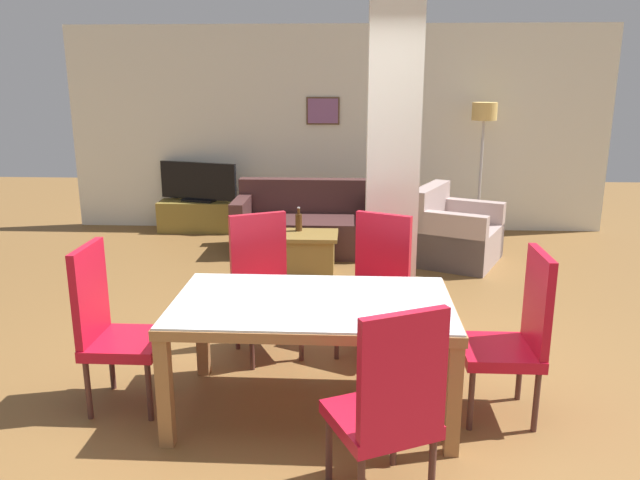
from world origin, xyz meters
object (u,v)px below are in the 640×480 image
object	(u,v)px
dining_chair_far_left	(264,282)
coffee_table	(307,253)
dining_chair_head_left	(111,323)
tv_stand	(200,216)
armchair	(453,236)
dining_chair_far_right	(376,282)
dining_table	(313,322)
floor_lamp	(484,125)
dining_chair_head_right	(516,332)
tv_screen	(198,183)
sofa	(307,227)
bottle	(299,222)
dining_chair_near_right	(389,404)

from	to	relation	value
dining_chair_far_left	coffee_table	distance (m)	2.00
dining_chair_head_left	tv_stand	bearing A→B (deg)	-172.94
dining_chair_far_left	tv_stand	bearing A→B (deg)	-95.64
armchair	dining_chair_far_right	bearing A→B (deg)	3.40
dining_table	dining_chair_head_left	distance (m)	1.27
dining_chair_head_left	floor_lamp	distance (m)	5.57
dining_chair_head_right	floor_lamp	bearing A→B (deg)	-8.12
tv_screen	dining_chair_head_left	bearing A→B (deg)	112.63
dining_chair_head_left	dining_chair_far_right	bearing A→B (deg)	118.24
dining_chair_far_right	tv_screen	size ratio (longest dim) A/B	0.98
dining_chair_head_left	dining_chair_head_right	world-z (taller)	same
sofa	bottle	distance (m)	0.80
dining_chair_head_left	dining_chair_near_right	bearing A→B (deg)	62.00
dining_table	tv_screen	xyz separation A→B (m)	(-1.84, 4.61, 0.07)
dining_chair_far_left	dining_chair_head_left	size ratio (longest dim) A/B	1.00
dining_chair_far_left	tv_screen	xyz separation A→B (m)	(-1.41, 3.75, 0.11)
dining_chair_far_right	dining_table	bearing A→B (deg)	90.00
dining_chair_head_left	dining_chair_far_right	distance (m)	1.91
dining_chair_head_right	floor_lamp	xyz separation A→B (m)	(0.64, 4.51, 0.90)
dining_table	dining_chair_far_left	distance (m)	0.96
sofa	bottle	world-z (taller)	sofa
dining_chair_head_right	dining_chair_far_right	world-z (taller)	same
dining_chair_far_left	sofa	bearing A→B (deg)	-118.65
dining_chair_head_left	bottle	xyz separation A→B (m)	(0.92, 2.95, -0.02)
sofa	dining_table	bearing A→B (deg)	94.70
dining_chair_near_right	bottle	bearing A→B (deg)	76.01
dining_chair_near_right	tv_stand	world-z (taller)	dining_chair_near_right
dining_chair_head_left	dining_chair_head_right	bearing A→B (deg)	90.00
sofa	tv_stand	xyz separation A→B (m)	(-1.53, 0.90, -0.08)
dining_chair_far_left	floor_lamp	size ratio (longest dim) A/B	0.61
dining_chair_near_right	tv_screen	size ratio (longest dim) A/B	0.98
dining_chair_far_right	coffee_table	distance (m)	2.06
dining_table	dining_chair_near_right	bearing A→B (deg)	-64.79
armchair	bottle	xyz separation A→B (m)	(-1.72, -0.39, 0.24)
dining_table	bottle	size ratio (longest dim) A/B	6.57
dining_chair_far_right	sofa	size ratio (longest dim) A/B	0.62
tv_stand	armchair	bearing A→B (deg)	-21.52
dining_chair_near_right	dining_chair_far_left	xyz separation A→B (m)	(-0.85, 1.76, 0.00)
dining_table	sofa	xyz separation A→B (m)	(-0.30, 3.71, -0.31)
dining_chair_head_left	coffee_table	world-z (taller)	dining_chair_head_left
dining_chair_near_right	bottle	world-z (taller)	dining_chair_near_right
armchair	floor_lamp	size ratio (longest dim) A/B	0.70
dining_chair_far_left	bottle	size ratio (longest dim) A/B	4.06
coffee_table	sofa	bearing A→B (deg)	94.09
dining_chair_far_left	dining_chair_far_right	xyz separation A→B (m)	(0.85, 0.05, 0.00)
tv_stand	floor_lamp	xyz separation A→B (m)	(3.71, -0.10, 1.25)
sofa	dining_chair_head_left	bearing A→B (deg)	75.49
dining_chair_near_right	tv_screen	xyz separation A→B (m)	(-2.26, 5.51, 0.11)
dining_chair_far_right	coffee_table	bearing A→B (deg)	-45.95
dining_chair_far_right	bottle	world-z (taller)	dining_chair_far_right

